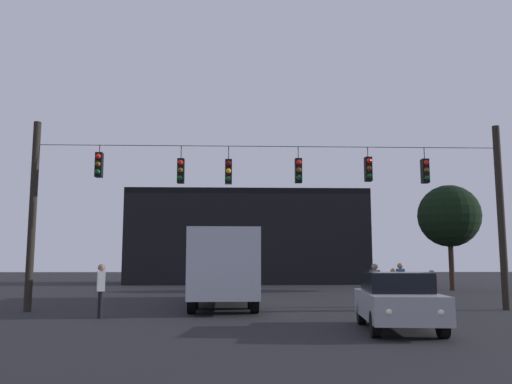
# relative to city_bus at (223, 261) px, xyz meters

# --- Properties ---
(ground_plane) EXTENTS (168.00, 168.00, 0.00)m
(ground_plane) POSITION_rel_city_bus_xyz_m (1.87, 5.94, -1.87)
(ground_plane) COLOR black
(ground_plane) RESTS_ON ground
(overhead_signal_span) EXTENTS (18.28, 0.44, 7.18)m
(overhead_signal_span) POSITION_rel_city_bus_xyz_m (1.83, -3.12, 2.37)
(overhead_signal_span) COLOR black
(overhead_signal_span) RESTS_ON ground
(city_bus) EXTENTS (2.84, 11.07, 3.00)m
(city_bus) POSITION_rel_city_bus_xyz_m (0.00, 0.00, 0.00)
(city_bus) COLOR #B7BCC6
(city_bus) RESTS_ON ground
(car_near_right) EXTENTS (2.27, 4.48, 1.52)m
(car_near_right) POSITION_rel_city_bus_xyz_m (4.87, -9.16, -1.07)
(car_near_right) COLOR #99999E
(car_near_right) RESTS_ON ground
(pedestrian_crossing_left) EXTENTS (0.34, 0.42, 1.74)m
(pedestrian_crossing_left) POSITION_rel_city_bus_xyz_m (-3.83, -5.69, -0.87)
(pedestrian_crossing_left) COLOR black
(pedestrian_crossing_left) RESTS_ON ground
(pedestrian_crossing_center) EXTENTS (0.33, 0.41, 1.76)m
(pedestrian_crossing_center) POSITION_rel_city_bus_xyz_m (5.79, -3.35, -0.87)
(pedestrian_crossing_center) COLOR black
(pedestrian_crossing_center) RESTS_ON ground
(pedestrian_crossing_right) EXTENTS (0.25, 0.36, 1.58)m
(pedestrian_crossing_right) POSITION_rel_city_bus_xyz_m (6.61, -2.94, -0.98)
(pedestrian_crossing_right) COLOR black
(pedestrian_crossing_right) RESTS_ON ground
(pedestrian_near_bus) EXTENTS (0.28, 0.38, 1.52)m
(pedestrian_near_bus) POSITION_rel_city_bus_xyz_m (8.00, -3.21, -1.02)
(pedestrian_near_bus) COLOR black
(pedestrian_near_bus) RESTS_ON ground
(pedestrian_trailing) EXTENTS (0.28, 0.39, 1.78)m
(pedestrian_trailing) POSITION_rel_city_bus_xyz_m (7.33, -1.46, -0.85)
(pedestrian_trailing) COLOR black
(pedestrian_trailing) RESTS_ON ground
(corner_building) EXTENTS (20.83, 9.10, 8.13)m
(corner_building) POSITION_rel_city_bus_xyz_m (1.50, 25.76, 2.20)
(corner_building) COLOR black
(corner_building) RESTS_ON ground
(tree_left_silhouette) EXTENTS (4.15, 4.15, 7.01)m
(tree_left_silhouette) POSITION_rel_city_bus_xyz_m (14.83, 11.85, 3.06)
(tree_left_silhouette) COLOR #2D2116
(tree_left_silhouette) RESTS_ON ground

